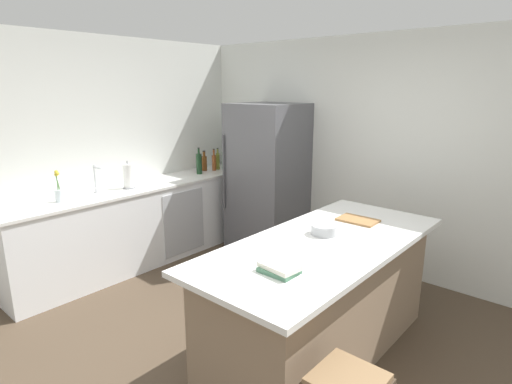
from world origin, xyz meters
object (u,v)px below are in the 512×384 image
Objects in this scene: sink_faucet at (96,179)px; paper_towel_roll at (128,177)px; vinegar_bottle at (214,162)px; wine_bottle at (199,163)px; olive_oil_bottle at (218,161)px; whiskey_bottle at (204,163)px; kitchen_island at (322,297)px; mixing_bowl at (324,229)px; refrigerator at (267,179)px; gin_bottle at (224,159)px; flower_vase at (59,192)px; soda_bottle at (232,159)px; hot_sauce_bottle at (200,166)px; cookbook_stack at (279,268)px; cutting_board at (358,220)px.

paper_towel_roll reaches higher than sink_faucet.
vinegar_bottle is 0.86× the size of wine_bottle.
wine_bottle reaches higher than sink_faucet.
olive_oil_bottle is 0.20m from whiskey_bottle.
kitchen_island is 7.53× the size of vinegar_bottle.
vinegar_bottle is 2.73m from mixing_bowl.
refrigerator is 5.58× the size of gin_bottle.
flower_vase is at bearing -82.18° from sink_faucet.
sink_faucet is 0.95× the size of soda_bottle.
soda_bottle is at bearing 61.61° from gin_bottle.
gin_bottle is at bearing 68.59° from whiskey_bottle.
soda_bottle is 1.51× the size of hot_sauce_bottle.
cookbook_stack is at bearing -36.22° from vinegar_bottle.
kitchen_island is 6.96× the size of flower_vase.
hot_sauce_bottle is 2.71m from mixing_bowl.
sink_faucet is at bearing -102.64° from paper_towel_roll.
soda_bottle is 0.91× the size of wine_bottle.
sink_faucet is at bearing -159.21° from cutting_board.
refrigerator reaches higher than cutting_board.
cookbook_stack is (2.63, -1.93, -0.09)m from vinegar_bottle.
flower_vase reaches higher than vinegar_bottle.
kitchen_island is 7.42× the size of sink_faucet.
soda_bottle is 1.07× the size of vinegar_bottle.
flower_vase is (0.06, -0.43, -0.06)m from sink_faucet.
whiskey_bottle reaches higher than kitchen_island.
hot_sauce_bottle is at bearing -104.93° from soda_bottle.
kitchen_island is at bearing 96.68° from cookbook_stack.
soda_bottle is 0.40m from whiskey_bottle.
hot_sauce_bottle is at bearing -72.79° from whiskey_bottle.
hot_sauce_bottle is at bearing 147.28° from cookbook_stack.
sink_faucet is at bearing -88.94° from whiskey_bottle.
refrigerator reaches higher than cookbook_stack.
soda_bottle reaches higher than olive_oil_bottle.
paper_towel_roll is at bearing -90.07° from gin_bottle.
refrigerator is at bearing -11.81° from soda_bottle.
soda_bottle is (0.05, 1.60, -0.01)m from paper_towel_roll.
sink_faucet is 1.18× the size of cookbook_stack.
mixing_bowl is at bearing -30.72° from soda_bottle.
hot_sauce_bottle reaches higher than cutting_board.
kitchen_island is 2.72m from sink_faucet.
whiskey_bottle is (-0.03, 1.57, -0.05)m from sink_faucet.
cutting_board is (2.51, -0.69, -0.11)m from vinegar_bottle.
flower_vase is (-2.56, -0.81, 0.56)m from kitchen_island.
cutting_board is at bearing -19.18° from gin_bottle.
cookbook_stack is 1.25× the size of mixing_bowl.
wine_bottle is (-0.83, -0.39, 0.15)m from refrigerator.
gin_bottle is (0.00, 1.51, -0.00)m from paper_towel_roll.
vinegar_bottle reaches higher than hot_sauce_bottle.
sink_faucet is 1.47× the size of mixing_bowl.
soda_bottle reaches higher than paper_towel_roll.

